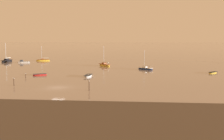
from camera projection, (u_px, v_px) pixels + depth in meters
ground_plane at (57, 88)px, 59.00m from camera, size 800.00×800.00×0.00m
sailboat_moored_0 at (43, 60)px, 121.17m from camera, size 5.81×3.09×6.22m
rowboat_moored_0 at (213, 73)px, 81.54m from camera, size 3.29×3.52×0.57m
rowboat_moored_1 at (88, 76)px, 74.90m from camera, size 1.83×4.54×0.70m
sailboat_moored_1 at (7, 61)px, 117.01m from camera, size 2.88×7.27×7.94m
sailboat_moored_2 at (145, 69)px, 90.18m from camera, size 5.29×4.89×6.17m
rowboat_moored_3 at (40, 75)px, 77.32m from camera, size 3.85×2.74×0.58m
motorboat_moored_2 at (22, 62)px, 112.52m from camera, size 4.70×2.13×1.73m
sailboat_moored_3 at (105, 65)px, 100.81m from camera, size 5.33×6.35×7.16m
mooring_post_near at (89, 86)px, 56.07m from camera, size 0.22×0.22×2.06m
mooring_post_left at (14, 82)px, 61.52m from camera, size 0.22×0.22×1.80m
mooring_post_right at (26, 76)px, 73.01m from camera, size 0.22×0.22×1.21m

